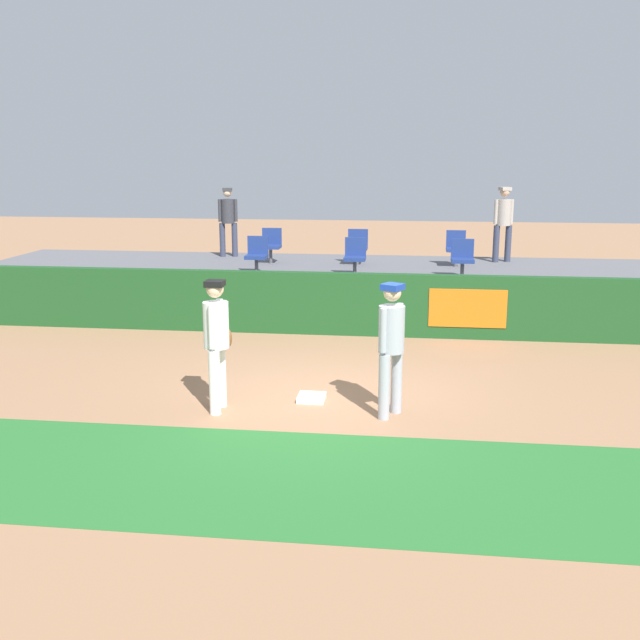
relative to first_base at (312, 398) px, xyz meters
The scene contains 15 objects.
ground_plane 0.18m from the first_base, 32.23° to the left, with size 60.00×60.00×0.00m, color #936B4C.
grass_foreground_strip 2.73m from the first_base, 86.87° to the right, with size 18.00×2.80×0.01m, color #26662B.
first_base is the anchor object (origin of this frame).
player_fielder_home 1.74m from the first_base, 155.23° to the right, with size 0.36×0.58×1.88m.
player_runner_visitor 1.66m from the first_base, 23.77° to the right, with size 0.48×0.48×1.87m.
field_wall 4.19m from the first_base, 87.78° to the left, with size 18.00×0.26×1.26m.
bleacher_platform 6.73m from the first_base, 88.73° to the left, with size 18.00×4.80×0.96m, color #59595E.
seat_back_right 7.90m from the first_base, 71.72° to the left, with size 0.45×0.44×0.84m.
seat_back_center 7.51m from the first_base, 89.20° to the left, with size 0.48×0.44×0.84m.
seat_front_center 5.76m from the first_base, 88.07° to the left, with size 0.46×0.44×0.84m.
seat_front_left 6.09m from the first_base, 109.56° to the left, with size 0.46×0.44×0.84m.
seat_front_right 6.27m from the first_base, 66.00° to the left, with size 0.48×0.44×0.84m.
seat_back_left 7.78m from the first_base, 105.25° to the left, with size 0.48×0.44×0.84m.
spectator_hooded 9.22m from the first_base, 66.38° to the left, with size 0.48×0.45×1.82m.
spectator_capped 9.19m from the first_base, 111.69° to the left, with size 0.49×0.39×1.76m.
Camera 1 is at (1.29, -10.49, 3.59)m, focal length 41.67 mm.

